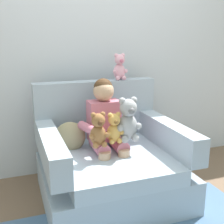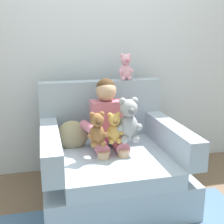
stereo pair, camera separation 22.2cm
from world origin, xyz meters
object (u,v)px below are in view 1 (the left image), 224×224
at_px(throw_pillow, 70,137).
at_px(plush_grey, 128,120).
at_px(plush_honey, 114,129).
at_px(seated_child, 106,124).
at_px(plush_pink_on_backrest, 120,68).
at_px(plush_brown, 98,130).
at_px(armchair, 109,163).

bearing_deg(throw_pillow, plush_grey, -30.80).
bearing_deg(plush_honey, seated_child, 88.53).
bearing_deg(plush_grey, seated_child, 112.52).
relative_size(seated_child, throw_pillow, 3.17).
height_order(seated_child, plush_pink_on_backrest, plush_pink_on_backrest).
bearing_deg(plush_pink_on_backrest, plush_grey, -116.16).
distance_m(seated_child, plush_pink_on_backrest, 0.59).
relative_size(plush_brown, plush_pink_on_backrest, 1.10).
xyz_separation_m(armchair, seated_child, (-0.01, 0.04, 0.33)).
height_order(plush_pink_on_backrest, throw_pillow, plush_pink_on_backrest).
relative_size(plush_grey, plush_brown, 1.32).
bearing_deg(plush_pink_on_backrest, throw_pillow, -168.88).
distance_m(plush_honey, plush_brown, 0.14).
distance_m(plush_honey, plush_grey, 0.13).
bearing_deg(armchair, plush_pink_on_backrest, 58.79).
xyz_separation_m(seated_child, plush_brown, (-0.13, -0.19, 0.02)).
height_order(armchair, plush_grey, armchair).
relative_size(plush_pink_on_backrest, throw_pillow, 0.93).
bearing_deg(plush_grey, plush_honey, 165.83).
relative_size(plush_grey, throw_pillow, 1.35).
distance_m(armchair, plush_honey, 0.35).
xyz_separation_m(seated_child, throw_pillow, (-0.28, 0.10, -0.11)).
bearing_deg(throw_pillow, plush_pink_on_backrest, 24.18).
xyz_separation_m(seated_child, plush_pink_on_backrest, (0.24, 0.34, 0.42)).
height_order(plush_grey, throw_pillow, plush_grey).
bearing_deg(armchair, plush_grey, -40.90).
xyz_separation_m(plush_pink_on_backrest, throw_pillow, (-0.53, -0.24, -0.53)).
bearing_deg(plush_pink_on_backrest, plush_honey, -128.05).
relative_size(plush_honey, plush_pink_on_backrest, 1.00).
relative_size(plush_honey, throw_pillow, 0.93).
xyz_separation_m(plush_grey, plush_brown, (-0.26, -0.05, -0.04)).
xyz_separation_m(armchair, throw_pillow, (-0.30, 0.14, 0.21)).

